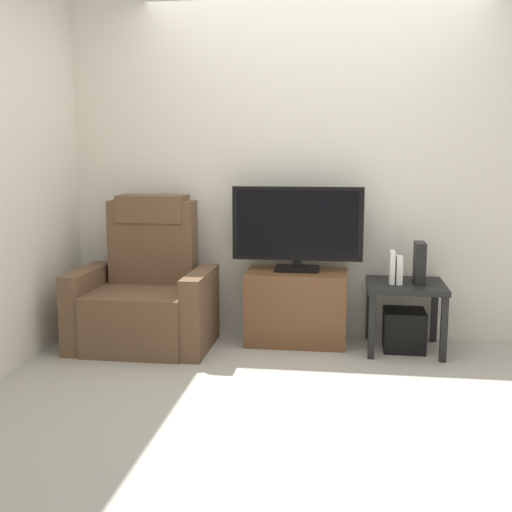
{
  "coord_description": "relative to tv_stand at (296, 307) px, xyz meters",
  "views": [
    {
      "loc": [
        0.25,
        -3.69,
        1.38
      ],
      "look_at": [
        -0.34,
        0.5,
        0.7
      ],
      "focal_mm": 44.46,
      "sensor_mm": 36.0,
      "label": 1
    }
  ],
  "objects": [
    {
      "name": "book_middle",
      "position": [
        0.72,
        -0.09,
        0.31
      ],
      "size": [
        0.04,
        0.14,
        0.19
      ],
      "primitive_type": "cube",
      "color": "white",
      "rests_on": "side_table"
    },
    {
      "name": "recliner_armchair",
      "position": [
        -1.08,
        -0.19,
        0.1
      ],
      "size": [
        0.98,
        0.78,
        1.08
      ],
      "rotation": [
        0.0,
        0.0,
        -0.14
      ],
      "color": "brown",
      "rests_on": "ground"
    },
    {
      "name": "television",
      "position": [
        0.0,
        0.02,
        0.59
      ],
      "size": [
        0.95,
        0.2,
        0.61
      ],
      "color": "black",
      "rests_on": "tv_stand"
    },
    {
      "name": "side_table",
      "position": [
        0.77,
        -0.07,
        0.14
      ],
      "size": [
        0.54,
        0.54,
        0.49
      ],
      "color": "black",
      "rests_on": "ground"
    },
    {
      "name": "ground_plane",
      "position": [
        0.09,
        -0.85,
        -0.27
      ],
      "size": [
        6.4,
        6.4,
        0.0
      ],
      "primitive_type": "plane",
      "color": "#9E998E"
    },
    {
      "name": "wall_back",
      "position": [
        0.09,
        0.28,
        1.03
      ],
      "size": [
        6.4,
        0.06,
        2.6
      ],
      "primitive_type": "cube",
      "color": "beige",
      "rests_on": "ground"
    },
    {
      "name": "book_leftmost",
      "position": [
        0.67,
        -0.09,
        0.33
      ],
      "size": [
        0.03,
        0.13,
        0.23
      ],
      "primitive_type": "cube",
      "color": "white",
      "rests_on": "side_table"
    },
    {
      "name": "tv_stand",
      "position": [
        0.0,
        0.0,
        0.0
      ],
      "size": [
        0.73,
        0.43,
        0.54
      ],
      "color": "brown",
      "rests_on": "ground"
    },
    {
      "name": "subwoofer_box",
      "position": [
        0.77,
        -0.07,
        -0.12
      ],
      "size": [
        0.29,
        0.29,
        0.29
      ],
      "primitive_type": "cube",
      "color": "black",
      "rests_on": "ground"
    },
    {
      "name": "game_console",
      "position": [
        0.86,
        -0.06,
        0.36
      ],
      "size": [
        0.07,
        0.2,
        0.29
      ],
      "primitive_type": "cube",
      "color": "black",
      "rests_on": "side_table"
    }
  ]
}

